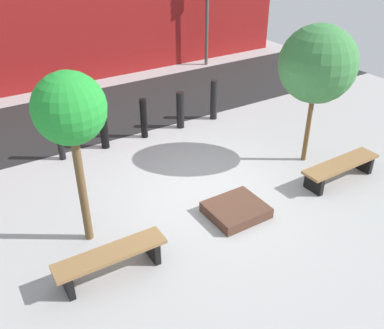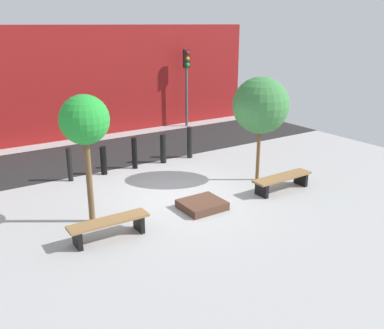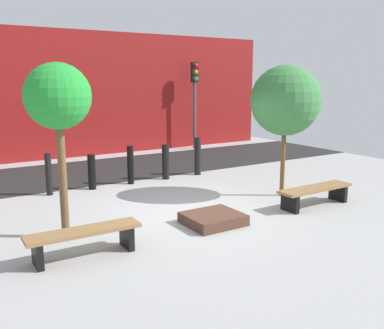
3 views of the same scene
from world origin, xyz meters
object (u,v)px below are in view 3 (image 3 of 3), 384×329
tree_behind_left_bench (58,99)px  bollard_far_right (198,156)px  tree_behind_right_bench (285,101)px  bollard_far_left (49,174)px  traffic_light_mid_west (195,89)px  bollard_center (130,165)px  bench_right (315,192)px  bollard_left (92,172)px  planter_bed (213,219)px  bench_left (84,237)px  bollard_right (166,162)px

tree_behind_left_bench → bollard_far_right: size_ratio=2.76×
tree_behind_right_bench → bollard_far_left: (-4.74, 3.01, -1.75)m
bollard_far_left → traffic_light_mid_west: (6.81, 4.15, 1.86)m
tree_behind_left_bench → bollard_center: bearing=49.1°
bollard_far_left → bollard_far_right: 4.26m
bench_right → bollard_left: (-3.67, 4.05, 0.13)m
bollard_far_right → traffic_light_mid_west: size_ratio=0.32×
bollard_far_right → traffic_light_mid_west: 5.20m
planter_bed → bollard_far_right: size_ratio=0.96×
bench_left → bollard_center: 4.82m
bollard_far_left → planter_bed: bearing=-61.0°
bench_right → tree_behind_left_bench: (-5.21, 1.04, 2.12)m
bench_right → bollard_far_left: bollard_far_left is taller
tree_behind_left_bench → bollard_far_left: 3.60m
bollard_left → tree_behind_left_bench: bearing=-117.1°
bench_left → tree_behind_right_bench: (5.21, 1.04, 1.93)m
bench_left → bench_right: (5.21, 0.00, -0.01)m
tree_behind_right_bench → bollard_left: bearing=140.6°
bollard_left → traffic_light_mid_west: traffic_light_mid_west is taller
bollard_far_left → bollard_left: bearing=0.0°
bench_left → traffic_light_mid_west: 11.16m
tree_behind_right_bench → bollard_center: (-2.60, 3.01, -1.75)m
bench_left → bollard_center: (2.60, 4.05, 0.19)m
bench_right → tree_behind_right_bench: bearing=89.1°
tree_behind_left_bench → bollard_far_left: tree_behind_left_bench is taller
planter_bed → tree_behind_left_bench: bearing=162.1°
tree_behind_left_bench → tree_behind_right_bench: size_ratio=0.98×
tree_behind_left_bench → bollard_far_right: bearing=32.4°
bench_right → traffic_light_mid_west: size_ratio=0.56×
tree_behind_right_bench → bollard_far_left: 5.88m
planter_bed → tree_behind_right_bench: bearing=17.9°
bollard_center → bollard_far_right: 2.13m
bollard_far_left → bollard_left: 1.07m
bollard_right → traffic_light_mid_west: bearing=49.0°
bench_left → tree_behind_right_bench: size_ratio=0.58×
bollard_far_left → bollard_right: bearing=0.0°
bench_left → tree_behind_left_bench: 2.35m
tree_behind_right_bench → bollard_left: 5.08m
bench_right → bollard_center: (-2.60, 4.05, 0.20)m
planter_bed → bench_left: bearing=-175.6°
bollard_left → bollard_center: bearing=0.0°
bench_left → bollard_far_left: size_ratio=1.75×
tree_behind_right_bench → traffic_light_mid_west: bearing=73.8°
bollard_left → bollard_right: 2.13m
planter_bed → tree_behind_left_bench: (-2.60, 0.84, 2.33)m
bench_right → traffic_light_mid_west: traffic_light_mid_west is taller
planter_bed → bollard_far_left: bollard_far_left is taller
bollard_far_left → bollard_right: bollard_far_left is taller
bench_left → planter_bed: 2.62m
bench_right → bollard_left: bearing=131.3°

